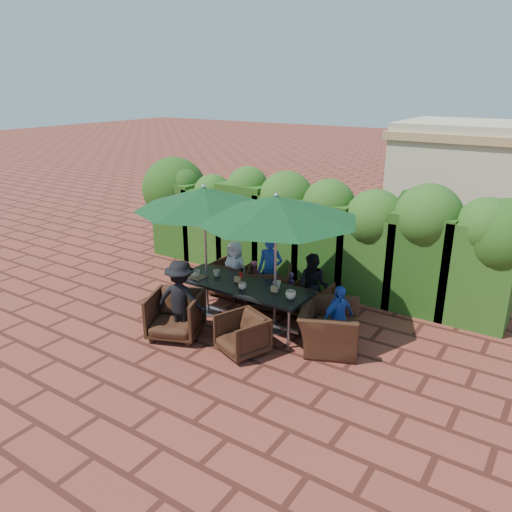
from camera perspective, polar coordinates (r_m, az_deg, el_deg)
The scene contains 31 objects.
ground at distance 9.27m, azimuth -1.29°, elevation -7.32°, with size 80.00×80.00×0.00m, color brown.
dining_table at distance 8.90m, azimuth -1.55°, elevation -3.68°, with size 2.51×0.90×0.75m.
umbrella_left at distance 8.87m, azimuth -5.97°, elevation 6.56°, with size 2.46×2.46×2.46m.
umbrella_right at distance 8.14m, azimuth 2.32°, elevation 5.51°, with size 2.77×2.77×2.46m.
chair_far_left at distance 10.23m, azimuth -2.90°, elevation -2.35°, with size 0.74×0.69×0.76m, color black.
chair_far_mid at distance 9.64m, azimuth 1.44°, elevation -3.40°, with size 0.83×0.78×0.86m, color black.
chair_far_right at distance 9.37m, azimuth 6.31°, elevation -4.77°, with size 0.68×0.63×0.70m, color black.
chair_near_left at distance 8.65m, azimuth -9.21°, elevation -6.43°, with size 0.84×0.79×0.86m, color black.
chair_near_right at distance 8.07m, azimuth -1.58°, elevation -8.76°, with size 0.69×0.65×0.71m, color black.
chair_end_right at distance 8.28m, azimuth 8.35°, elevation -7.29°, with size 1.09×0.71×0.95m, color black.
adult_far_left at distance 10.05m, azimuth -2.40°, elevation -1.52°, with size 0.58×0.34×1.17m, color white.
adult_far_mid at distance 9.72m, azimuth 1.62°, elevation -1.63°, with size 0.49×0.40×1.36m, color #1F4AAC.
adult_far_right at distance 9.19m, azimuth 6.54°, elevation -3.47°, with size 0.59×0.36×1.23m, color black.
adult_near_left at distance 8.52m, azimuth -8.58°, elevation -4.92°, with size 0.88×0.40×1.38m, color black.
adult_end_right at distance 8.16m, azimuth 9.33°, elevation -7.09°, with size 0.66×0.33×1.12m, color #1F4AAC.
child_left at distance 9.98m, azimuth -0.23°, elevation -2.78°, with size 0.29×0.23×0.80m, color #F25574.
child_right at distance 9.60m, azimuth 3.92°, elevation -3.97°, with size 0.26×0.21×0.73m, color #7C4CA6.
pedestrian_a at distance 11.93m, azimuth 16.86°, elevation 2.91°, with size 1.78×0.64×1.91m, color #2B8123.
pedestrian_b at distance 11.97m, azimuth 20.07°, elevation 1.83°, with size 0.77×0.47×1.59m, color #F25574.
pedestrian_c at distance 11.65m, azimuth 25.29°, elevation 1.07°, with size 1.12×0.51×1.75m, color gray.
cup_a at distance 9.27m, azimuth -6.88°, elevation -1.97°, with size 0.16×0.16×0.12m, color beige.
cup_b at distance 9.25m, azimuth -4.53°, elevation -1.94°, with size 0.12×0.12×0.12m, color beige.
cup_c at distance 8.66m, azimuth -1.57°, elevation -3.44°, with size 0.14×0.14×0.11m, color beige.
cup_d at distance 8.67m, azimuth 2.42°, elevation -3.32°, with size 0.14×0.14×0.14m, color beige.
cup_e at distance 8.29m, azimuth 3.98°, elevation -4.44°, with size 0.18×0.18×0.14m, color beige.
ketchup_bottle at distance 8.97m, azimuth -1.71°, elevation -2.40°, with size 0.04×0.04×0.17m, color #B20C0A.
sauce_bottle at distance 9.02m, azimuth -1.86°, elevation -2.29°, with size 0.04×0.04×0.17m, color #4C230C.
serving_tray at distance 9.25m, azimuth -6.89°, elevation -2.35°, with size 0.35×0.25×0.02m, color #8D6244.
number_block_left at distance 8.95m, azimuth -2.10°, elevation -2.69°, with size 0.12×0.06×0.10m, color tan.
number_block_right at distance 8.55m, azimuth 2.12°, elevation -3.78°, with size 0.12×0.06×0.10m, color tan.
hedge_wall at distance 10.66m, azimuth 5.76°, elevation 3.82°, with size 9.10×1.60×2.43m.
Camera 1 is at (4.74, -6.79, 4.15)m, focal length 35.00 mm.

